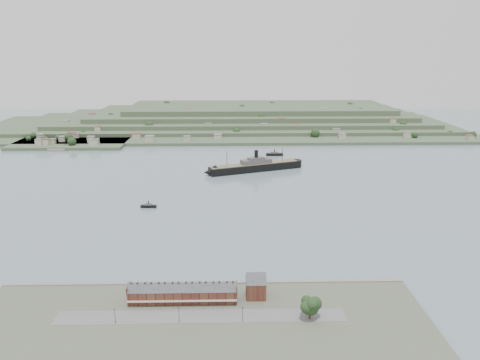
{
  "coord_description": "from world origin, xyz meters",
  "views": [
    {
      "loc": [
        14.14,
        -381.29,
        127.37
      ],
      "look_at": [
        23.82,
        30.0,
        9.91
      ],
      "focal_mm": 35.0,
      "sensor_mm": 36.0,
      "label": 1
    }
  ],
  "objects_px": {
    "terrace_row": "(183,293)",
    "steamship": "(252,167)",
    "gabled_building": "(256,286)",
    "fig_tree": "(311,306)",
    "tugboat": "(149,206)"
  },
  "relations": [
    {
      "from": "terrace_row",
      "to": "tugboat",
      "type": "bearing_deg",
      "value": 105.64
    },
    {
      "from": "terrace_row",
      "to": "fig_tree",
      "type": "height_order",
      "value": "fig_tree"
    },
    {
      "from": "steamship",
      "to": "fig_tree",
      "type": "xyz_separation_m",
      "value": [
        14.3,
        -283.59,
        4.31
      ]
    },
    {
      "from": "gabled_building",
      "to": "tugboat",
      "type": "xyz_separation_m",
      "value": [
        -80.01,
        147.85,
        -6.77
      ]
    },
    {
      "from": "terrace_row",
      "to": "tugboat",
      "type": "relative_size",
      "value": 4.27
    },
    {
      "from": "gabled_building",
      "to": "tugboat",
      "type": "distance_m",
      "value": 168.25
    },
    {
      "from": "tugboat",
      "to": "fig_tree",
      "type": "relative_size",
      "value": 1.09
    },
    {
      "from": "gabled_building",
      "to": "tugboat",
      "type": "bearing_deg",
      "value": 118.42
    },
    {
      "from": "gabled_building",
      "to": "steamship",
      "type": "distance_m",
      "value": 262.22
    },
    {
      "from": "steamship",
      "to": "fig_tree",
      "type": "distance_m",
      "value": 283.99
    },
    {
      "from": "terrace_row",
      "to": "steamship",
      "type": "height_order",
      "value": "steamship"
    },
    {
      "from": "gabled_building",
      "to": "fig_tree",
      "type": "distance_m",
      "value": 32.98
    },
    {
      "from": "tugboat",
      "to": "fig_tree",
      "type": "xyz_separation_m",
      "value": [
        104.9,
        -169.46,
        7.88
      ]
    },
    {
      "from": "terrace_row",
      "to": "steamship",
      "type": "relative_size",
      "value": 0.52
    },
    {
      "from": "gabled_building",
      "to": "steamship",
      "type": "xyz_separation_m",
      "value": [
        10.6,
        261.99,
        -3.21
      ]
    }
  ]
}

